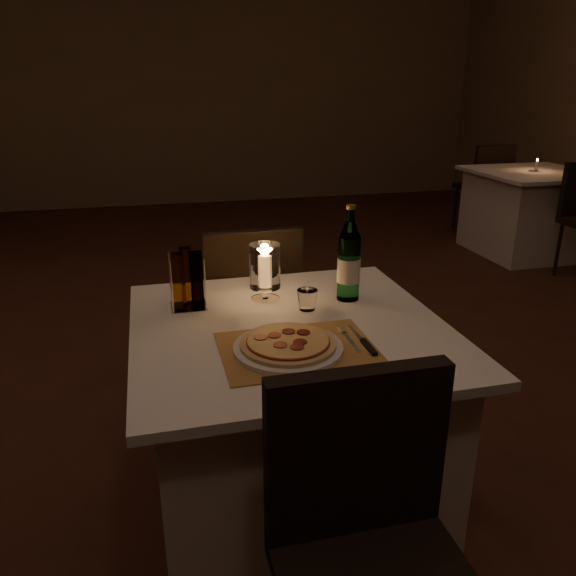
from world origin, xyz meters
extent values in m
cube|color=#442115|center=(0.00, 0.00, -0.01)|extent=(8.00, 10.00, 0.02)
cube|color=#7F664A|center=(0.00, 5.01, 1.50)|extent=(8.00, 0.02, 3.00)
cube|color=white|center=(0.12, -0.68, 0.35)|extent=(0.88, 0.88, 0.71)
cube|color=white|center=(0.12, -0.68, 0.72)|extent=(1.00, 1.00, 0.03)
cube|color=black|center=(0.12, -1.30, 0.69)|extent=(0.42, 0.05, 0.42)
cube|color=black|center=(0.12, 0.12, 0.46)|extent=(0.42, 0.42, 0.05)
cube|color=black|center=(0.12, -0.07, 0.69)|extent=(0.42, 0.05, 0.42)
cylinder|color=black|center=(0.29, 0.29, 0.22)|extent=(0.03, 0.03, 0.44)
cylinder|color=black|center=(-0.05, 0.29, 0.22)|extent=(0.03, 0.03, 0.44)
cylinder|color=black|center=(0.29, -0.05, 0.22)|extent=(0.03, 0.03, 0.44)
cylinder|color=black|center=(-0.05, -0.05, 0.22)|extent=(0.03, 0.03, 0.44)
cube|color=#AD793C|center=(0.10, -0.86, 0.74)|extent=(0.45, 0.34, 0.00)
cylinder|color=white|center=(0.07, -0.86, 0.75)|extent=(0.32, 0.32, 0.01)
cylinder|color=#D8B77F|center=(0.07, -0.86, 0.76)|extent=(0.28, 0.28, 0.01)
cylinder|color=maroon|center=(0.07, -0.86, 0.77)|extent=(0.24, 0.24, 0.00)
cylinder|color=#EACC7F|center=(0.07, -0.86, 0.77)|extent=(0.24, 0.24, 0.00)
cylinder|color=maroon|center=(0.12, -0.83, 0.78)|extent=(0.04, 0.04, 0.00)
cylinder|color=maroon|center=(0.08, -0.81, 0.78)|extent=(0.04, 0.04, 0.00)
cylinder|color=maroon|center=(0.04, -0.83, 0.78)|extent=(0.04, 0.04, 0.00)
cylinder|color=maroon|center=(-0.01, -0.83, 0.78)|extent=(0.04, 0.04, 0.00)
cylinder|color=maroon|center=(0.04, -0.90, 0.78)|extent=(0.04, 0.04, 0.00)
cylinder|color=maroon|center=(0.08, -0.92, 0.78)|extent=(0.04, 0.04, 0.00)
cylinder|color=maroon|center=(0.10, -0.89, 0.78)|extent=(0.04, 0.04, 0.00)
cube|color=silver|center=(0.26, -0.86, 0.75)|extent=(0.01, 0.14, 0.00)
cube|color=silver|center=(0.26, -0.78, 0.75)|extent=(0.02, 0.05, 0.00)
cube|color=black|center=(0.30, -0.91, 0.75)|extent=(0.02, 0.10, 0.01)
cube|color=silver|center=(0.30, -0.80, 0.75)|extent=(0.01, 0.12, 0.00)
cylinder|color=#5BAA6E|center=(0.38, -0.51, 0.86)|extent=(0.08, 0.08, 0.23)
cylinder|color=#5BAA6E|center=(0.38, -0.51, 1.05)|extent=(0.03, 0.03, 0.04)
cylinder|color=gold|center=(0.38, -0.51, 1.08)|extent=(0.03, 0.03, 0.01)
cylinder|color=silver|center=(0.38, -0.51, 0.85)|extent=(0.08, 0.08, 0.09)
cylinder|color=white|center=(0.09, -0.46, 0.75)|extent=(0.10, 0.10, 0.01)
cylinder|color=white|center=(0.09, -0.46, 0.77)|extent=(0.02, 0.02, 0.04)
cylinder|color=white|center=(0.09, -0.46, 0.87)|extent=(0.11, 0.11, 0.16)
cylinder|color=white|center=(0.09, -0.46, 0.86)|extent=(0.03, 0.03, 0.12)
ellipsoid|color=orange|center=(0.09, -0.46, 0.93)|extent=(0.02, 0.02, 0.03)
cube|color=white|center=(-0.18, -0.45, 0.74)|extent=(0.12, 0.12, 0.01)
cylinder|color=white|center=(-0.24, -0.51, 0.84)|extent=(0.01, 0.01, 0.18)
cylinder|color=white|center=(-0.13, -0.51, 0.84)|extent=(0.01, 0.01, 0.18)
cylinder|color=white|center=(-0.24, -0.40, 0.84)|extent=(0.01, 0.01, 0.18)
cylinder|color=white|center=(-0.13, -0.40, 0.84)|extent=(0.01, 0.01, 0.18)
cube|color=#BF8C33|center=(-0.21, -0.48, 0.85)|extent=(0.04, 0.04, 0.20)
cube|color=#3F1E14|center=(-0.15, -0.48, 0.85)|extent=(0.04, 0.04, 0.20)
cube|color=#BF8C33|center=(-0.18, -0.42, 0.85)|extent=(0.04, 0.04, 0.20)
cube|color=white|center=(3.02, 1.99, 0.35)|extent=(0.88, 0.88, 0.71)
cube|color=white|center=(3.02, 1.99, 0.72)|extent=(1.00, 1.00, 0.03)
cylinder|color=black|center=(2.85, 1.36, 0.22)|extent=(0.03, 0.03, 0.44)
cube|color=black|center=(3.02, 2.79, 0.46)|extent=(0.42, 0.42, 0.05)
cube|color=black|center=(3.02, 2.61, 0.69)|extent=(0.42, 0.05, 0.42)
cylinder|color=black|center=(3.19, 2.96, 0.22)|extent=(0.03, 0.03, 0.44)
cylinder|color=black|center=(2.85, 2.96, 0.22)|extent=(0.03, 0.03, 0.44)
cylinder|color=black|center=(3.19, 2.62, 0.22)|extent=(0.03, 0.03, 0.44)
cylinder|color=black|center=(2.85, 2.62, 0.22)|extent=(0.03, 0.03, 0.44)
cylinder|color=white|center=(3.02, 1.99, 0.79)|extent=(0.03, 0.03, 0.09)
ellipsoid|color=orange|center=(3.02, 1.99, 0.84)|extent=(0.01, 0.01, 0.02)
camera|label=1|loc=(-0.29, -2.29, 1.48)|focal=35.00mm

